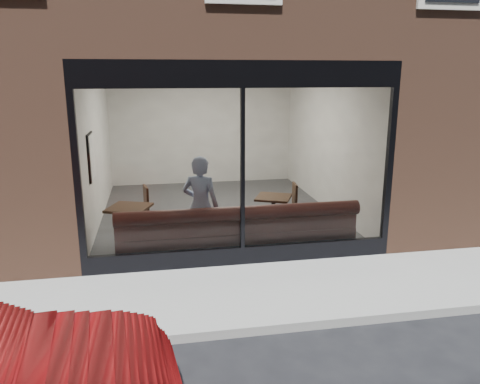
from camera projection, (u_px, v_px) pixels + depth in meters
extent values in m
plane|color=black|center=(274.00, 330.00, 5.65)|extent=(120.00, 120.00, 0.00)
cube|color=gray|center=(256.00, 292.00, 6.60)|extent=(40.00, 2.00, 0.01)
cube|color=gray|center=(275.00, 327.00, 5.59)|extent=(40.00, 0.10, 0.12)
cube|color=brown|center=(59.00, 129.00, 12.22)|extent=(2.50, 12.00, 3.20)
cube|color=brown|center=(331.00, 124.00, 13.54)|extent=(2.50, 12.00, 3.20)
cube|color=brown|center=(193.00, 117.00, 15.74)|extent=(5.00, 6.00, 3.20)
plane|color=#2D2D30|center=(218.00, 212.00, 10.41)|extent=(6.00, 6.00, 0.00)
plane|color=white|center=(216.00, 65.00, 9.63)|extent=(6.00, 6.00, 0.00)
plane|color=beige|center=(202.00, 126.00, 12.87)|extent=(5.00, 0.00, 5.00)
plane|color=beige|center=(97.00, 144.00, 9.58)|extent=(0.00, 6.00, 6.00)
plane|color=beige|center=(327.00, 138.00, 10.46)|extent=(0.00, 6.00, 6.00)
cube|color=black|center=(242.00, 255.00, 7.57)|extent=(5.00, 0.10, 0.30)
cube|color=black|center=(243.00, 74.00, 6.87)|extent=(5.00, 0.10, 0.40)
cube|color=black|center=(242.00, 171.00, 7.22)|extent=(0.06, 0.10, 2.50)
plane|color=white|center=(243.00, 171.00, 7.19)|extent=(4.80, 0.00, 4.80)
cube|color=#3D1716|center=(238.00, 242.00, 7.93)|extent=(4.00, 0.55, 0.45)
imported|color=#9EB0D6|center=(201.00, 206.00, 7.86)|extent=(0.73, 0.62, 1.70)
cube|color=#322013|center=(129.00, 208.00, 8.13)|extent=(0.86, 0.86, 0.04)
cube|color=#322013|center=(274.00, 197.00, 8.82)|extent=(0.83, 0.83, 0.04)
cube|color=#322013|center=(137.00, 223.00, 8.90)|extent=(0.44, 0.44, 0.04)
cube|color=#322013|center=(284.00, 219.00, 9.17)|extent=(0.40, 0.40, 0.03)
cube|color=white|center=(92.00, 157.00, 8.51)|extent=(0.02, 0.61, 0.81)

